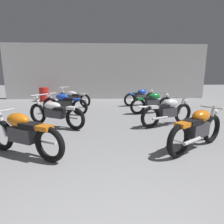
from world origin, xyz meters
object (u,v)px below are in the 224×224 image
motorcycle_left_row_3 (64,103)px  motorcycle_right_row_1 (198,128)px  motorcycle_right_row_2 (168,111)px  oil_drum (44,94)px  motorcycle_right_row_3 (152,102)px  motorcycle_right_row_4 (141,97)px  motorcycle_left_row_4 (73,97)px  motorcycle_left_row_2 (55,112)px  motorcycle_left_row_1 (23,133)px

motorcycle_left_row_3 → motorcycle_right_row_1: same height
motorcycle_right_row_2 → oil_drum: size_ratio=2.19×
motorcycle_right_row_1 → motorcycle_right_row_3: size_ratio=0.88×
motorcycle_left_row_3 → motorcycle_right_row_4: bearing=30.8°
motorcycle_right_row_2 → oil_drum: 8.01m
motorcycle_left_row_3 → motorcycle_left_row_4: bearing=89.9°
motorcycle_right_row_2 → motorcycle_right_row_4: same height
motorcycle_left_row_2 → motorcycle_left_row_1: bearing=-92.2°
motorcycle_right_row_1 → motorcycle_right_row_4: 5.74m
oil_drum → motorcycle_left_row_2: bearing=-69.4°
motorcycle_left_row_2 → motorcycle_left_row_3: 1.75m
motorcycle_left_row_2 → motorcycle_right_row_4: size_ratio=1.05×
motorcycle_right_row_3 → motorcycle_right_row_4: bearing=91.9°
motorcycle_right_row_4 → motorcycle_right_row_1: bearing=-89.9°
motorcycle_left_row_3 → motorcycle_right_row_2: size_ratio=1.03×
motorcycle_left_row_3 → motorcycle_right_row_1: (3.53, -3.64, 0.00)m
motorcycle_left_row_3 → oil_drum: 4.41m
motorcycle_left_row_3 → motorcycle_right_row_2: 4.00m
motorcycle_right_row_1 → motorcycle_right_row_3: 3.71m
motorcycle_right_row_2 → motorcycle_right_row_4: size_ratio=1.00×
motorcycle_right_row_4 → motorcycle_right_row_3: bearing=-88.1°
motorcycle_left_row_2 → motorcycle_left_row_3: (-0.08, 1.75, 0.01)m
motorcycle_left_row_3 → motorcycle_left_row_4: size_ratio=1.01×
motorcycle_right_row_1 → motorcycle_right_row_2: bearing=89.1°
motorcycle_left_row_4 → oil_drum: (-2.05, 1.83, -0.03)m
motorcycle_left_row_3 → motorcycle_right_row_2: (3.56, -1.81, 0.00)m
motorcycle_right_row_3 → oil_drum: bearing=145.7°
oil_drum → motorcycle_left_row_4: bearing=-41.7°
motorcycle_left_row_2 → motorcycle_left_row_4: same height
motorcycle_left_row_1 → motorcycle_right_row_3: size_ratio=0.94×
motorcycle_left_row_1 → motorcycle_right_row_4: 6.84m
motorcycle_left_row_4 → motorcycle_right_row_4: size_ratio=1.01×
motorcycle_left_row_1 → motorcycle_left_row_4: (-0.00, 5.86, -0.01)m
motorcycle_right_row_1 → motorcycle_right_row_3: same height
motorcycle_right_row_1 → motorcycle_right_row_2: same height
motorcycle_left_row_2 → motorcycle_left_row_4: size_ratio=1.03×
motorcycle_right_row_1 → motorcycle_right_row_4: (-0.01, 5.74, 0.00)m
motorcycle_right_row_3 → motorcycle_right_row_4: 2.03m
motorcycle_left_row_1 → motorcycle_left_row_3: bearing=90.1°
motorcycle_left_row_2 → oil_drum: (-2.13, 5.66, -0.03)m
motorcycle_left_row_1 → motorcycle_left_row_2: 2.02m
motorcycle_right_row_1 → oil_drum: size_ratio=2.00×
motorcycle_right_row_1 → motorcycle_right_row_3: (0.06, 3.71, 0.00)m
motorcycle_right_row_3 → oil_drum: motorcycle_right_row_3 is taller
motorcycle_left_row_2 → motorcycle_right_row_1: (3.45, -1.89, 0.01)m
motorcycle_left_row_2 → motorcycle_right_row_4: (3.44, 3.85, 0.01)m
motorcycle_left_row_1 → oil_drum: 7.95m
motorcycle_right_row_2 → motorcycle_left_row_3: bearing=153.0°
motorcycle_right_row_4 → oil_drum: bearing=162.0°
motorcycle_left_row_2 → motorcycle_right_row_1: motorcycle_left_row_2 is taller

